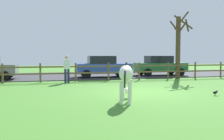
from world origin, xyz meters
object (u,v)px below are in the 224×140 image
at_px(crow_on_grass, 215,92).
at_px(parked_car_blue, 103,66).
at_px(visitor_near_fence, 67,68).
at_px(bare_tree, 179,44).
at_px(parked_car_green, 160,65).
at_px(zebra, 126,76).

distance_m(crow_on_grass, parked_car_blue, 9.37).
xyz_separation_m(crow_on_grass, visitor_near_fence, (-5.61, 6.29, 0.78)).
distance_m(bare_tree, parked_car_green, 2.93).
xyz_separation_m(crow_on_grass, parked_car_green, (1.95, 9.33, 0.72)).
height_order(zebra, visitor_near_fence, visitor_near_fence).
bearing_deg(parked_car_green, bare_tree, -84.21).
height_order(bare_tree, parked_car_green, bare_tree).
height_order(zebra, parked_car_blue, parked_car_blue).
distance_m(parked_car_blue, visitor_near_fence, 3.83).
bearing_deg(bare_tree, crow_on_grass, -107.73).
xyz_separation_m(zebra, visitor_near_fence, (-1.61, 6.71, -0.02)).
relative_size(zebra, visitor_near_fence, 1.13).
xyz_separation_m(zebra, parked_car_blue, (1.19, 9.33, -0.08)).
bearing_deg(parked_car_blue, crow_on_grass, -72.52).
relative_size(zebra, parked_car_green, 0.45).
relative_size(parked_car_green, visitor_near_fence, 2.49).
height_order(bare_tree, zebra, bare_tree).
xyz_separation_m(parked_car_blue, parked_car_green, (4.76, 0.43, 0.00)).
height_order(crow_on_grass, parked_car_green, parked_car_green).
xyz_separation_m(bare_tree, parked_car_blue, (-5.00, 2.03, -1.59)).
height_order(parked_car_green, visitor_near_fence, visitor_near_fence).
relative_size(crow_on_grass, parked_car_green, 0.05).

